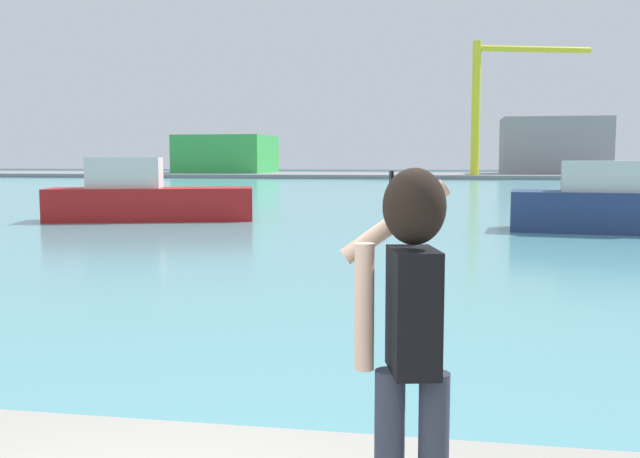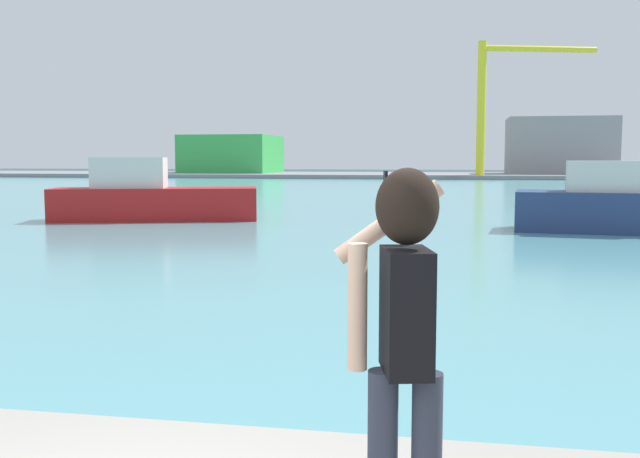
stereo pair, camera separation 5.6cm
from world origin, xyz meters
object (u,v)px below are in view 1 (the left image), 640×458
(boat_moored_2, at_px, (632,206))
(warehouse_right, at_px, (554,146))
(boat_moored, at_px, (146,198))
(port_crane, at_px, (494,91))
(person_photographer, at_px, (410,318))
(warehouse_left, at_px, (227,154))

(boat_moored_2, bearing_deg, warehouse_right, 91.01)
(boat_moored_2, bearing_deg, boat_moored, -177.87)
(boat_moored, bearing_deg, warehouse_right, 53.66)
(boat_moored_2, height_order, warehouse_right, warehouse_right)
(warehouse_right, distance_m, port_crane, 13.81)
(person_photographer, relative_size, port_crane, 0.11)
(person_photographer, bearing_deg, warehouse_left, 4.64)
(warehouse_right, relative_size, port_crane, 0.85)
(warehouse_left, relative_size, port_crane, 0.78)
(boat_moored_2, xyz_separation_m, port_crane, (-0.61, 62.30, 9.60))
(person_photographer, xyz_separation_m, boat_moored_2, (6.28, 21.68, -0.86))
(boat_moored, xyz_separation_m, boat_moored_2, (17.79, -1.59, -0.02))
(boat_moored, height_order, boat_moored_2, boat_moored)
(warehouse_left, distance_m, warehouse_right, 44.14)
(person_photographer, relative_size, warehouse_right, 0.13)
(boat_moored, bearing_deg, port_crane, 58.00)
(person_photographer, distance_m, warehouse_right, 94.01)
(warehouse_right, height_order, port_crane, port_crane)
(warehouse_left, bearing_deg, boat_moored_2, -63.00)
(boat_moored_2, distance_m, warehouse_left, 80.12)
(person_photographer, height_order, boat_moored_2, person_photographer)
(person_photographer, height_order, warehouse_right, warehouse_right)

